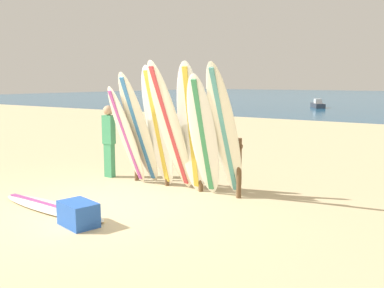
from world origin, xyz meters
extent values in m
plane|color=#D3BC8C|center=(0.00, 0.00, 0.00)|extent=(120.00, 120.00, 0.00)
cylinder|color=brown|center=(-0.79, 1.98, 0.55)|extent=(0.09, 0.09, 1.11)
cylinder|color=brown|center=(0.03, 1.98, 0.55)|extent=(0.09, 0.09, 1.11)
cylinder|color=brown|center=(0.86, 1.98, 0.55)|extent=(0.09, 0.09, 1.11)
cylinder|color=brown|center=(1.68, 1.98, 0.55)|extent=(0.09, 0.09, 1.11)
cylinder|color=brown|center=(0.44, 1.98, 0.96)|extent=(2.58, 0.08, 0.08)
ellipsoid|color=silver|center=(-0.67, 1.56, 1.02)|extent=(0.65, 0.93, 2.04)
cube|color=#A53F8C|center=(-0.67, 1.56, 1.02)|extent=(0.25, 0.79, 1.88)
ellipsoid|color=silver|center=(-0.37, 1.60, 1.15)|extent=(0.52, 1.09, 2.31)
cube|color=#3372B2|center=(-0.37, 1.60, 1.15)|extent=(0.12, 1.01, 2.13)
ellipsoid|color=white|center=(0.04, 1.69, 1.22)|extent=(0.58, 0.75, 2.43)
cube|color=gold|center=(0.04, 1.69, 1.22)|extent=(0.12, 0.69, 2.24)
ellipsoid|color=silver|center=(0.45, 1.55, 1.25)|extent=(0.58, 1.17, 2.50)
cube|color=#B73338|center=(0.45, 1.55, 1.25)|extent=(0.16, 1.07, 2.31)
ellipsoid|color=white|center=(0.82, 1.71, 1.25)|extent=(0.63, 0.72, 2.49)
cube|color=gold|center=(0.82, 1.71, 1.25)|extent=(0.19, 0.61, 2.29)
ellipsoid|color=white|center=(1.16, 1.59, 1.13)|extent=(0.64, 0.98, 2.26)
cube|color=#388C59|center=(1.16, 1.59, 1.13)|extent=(0.21, 0.86, 2.09)
ellipsoid|color=white|center=(1.57, 1.66, 1.23)|extent=(0.55, 1.20, 2.46)
cube|color=teal|center=(1.57, 1.66, 1.23)|extent=(0.16, 1.09, 2.27)
ellipsoid|color=silver|center=(-0.57, -0.40, 0.04)|extent=(2.57, 0.62, 0.07)
cube|color=#A53F8C|center=(-0.57, -0.40, 0.04)|extent=(2.34, 0.20, 0.08)
cube|color=#3F9966|center=(-1.52, 1.90, 0.37)|extent=(0.22, 0.15, 0.75)
cube|color=#3F9966|center=(-1.52, 1.90, 1.06)|extent=(0.27, 0.18, 0.63)
sphere|color=tan|center=(-1.52, 1.90, 1.49)|extent=(0.22, 0.22, 0.22)
cube|color=#333842|center=(-5.74, 29.48, 0.18)|extent=(1.82, 2.47, 0.35)
cube|color=silver|center=(-5.74, 29.48, 0.54)|extent=(0.87, 1.01, 0.36)
cube|color=blue|center=(0.44, -0.70, 0.18)|extent=(0.67, 0.52, 0.36)
camera|label=1|loc=(5.24, -4.78, 2.12)|focal=39.87mm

